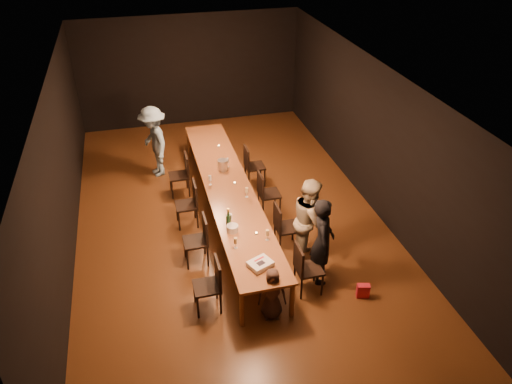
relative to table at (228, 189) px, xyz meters
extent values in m
plane|color=#442611|center=(0.00, 0.00, -0.70)|extent=(10.00, 10.00, 0.00)
cube|color=black|center=(0.00, 5.00, 0.80)|extent=(6.00, 0.04, 3.00)
cube|color=black|center=(0.00, -5.00, 0.80)|extent=(6.00, 0.04, 3.00)
cube|color=black|center=(-3.00, 0.00, 0.80)|extent=(0.04, 10.00, 3.00)
cube|color=black|center=(3.00, 0.00, 0.80)|extent=(0.04, 10.00, 3.00)
cube|color=silver|center=(0.00, 0.00, 2.30)|extent=(6.00, 10.00, 0.04)
cube|color=brown|center=(0.00, 0.00, 0.02)|extent=(0.90, 6.00, 0.05)
cylinder|color=brown|center=(-0.40, -2.90, -0.35)|extent=(0.08, 0.08, 0.70)
cylinder|color=brown|center=(0.40, -2.90, -0.35)|extent=(0.08, 0.08, 0.70)
cylinder|color=brown|center=(-0.40, 2.90, -0.35)|extent=(0.08, 0.08, 0.70)
cylinder|color=brown|center=(0.40, 2.90, -0.35)|extent=(0.08, 0.08, 0.70)
imported|color=black|center=(1.15, -2.17, 0.10)|extent=(0.54, 0.67, 1.60)
imported|color=tan|center=(1.15, -1.57, 0.11)|extent=(0.83, 0.94, 1.63)
imported|color=#7DA5C2|center=(-1.26, 2.21, 0.13)|extent=(0.87, 1.20, 1.67)
imported|color=#432D25|center=(0.10, -2.81, -0.24)|extent=(0.50, 0.37, 0.92)
cube|color=red|center=(1.68, -2.78, -0.58)|extent=(0.23, 0.16, 0.25)
cube|color=#235A98|center=(1.15, -2.04, -0.55)|extent=(0.29, 0.24, 0.31)
cube|color=white|center=(0.00, -2.47, 0.09)|extent=(0.44, 0.41, 0.08)
cube|color=black|center=(0.00, -2.50, 0.13)|extent=(0.15, 0.13, 0.00)
cube|color=red|center=(0.00, -2.39, 0.13)|extent=(0.18, 0.10, 0.00)
cylinder|color=silver|center=(-0.23, -1.46, 0.11)|extent=(0.24, 0.24, 0.11)
cylinder|color=#B2B2B7|center=(0.03, 0.69, 0.16)|extent=(0.22, 0.22, 0.23)
cylinder|color=#B2B7B2|center=(0.15, -1.65, 0.06)|extent=(0.05, 0.05, 0.03)
cylinder|color=#B2B7B2|center=(0.15, 0.08, 0.06)|extent=(0.05, 0.05, 0.03)
cylinder|color=#B2B7B2|center=(0.15, 1.76, 0.06)|extent=(0.05, 0.05, 0.03)
camera|label=1|loc=(-1.56, -8.27, 5.16)|focal=35.00mm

